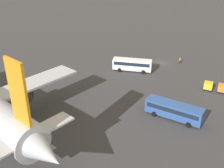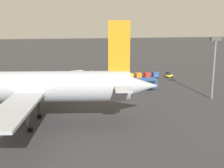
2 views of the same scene
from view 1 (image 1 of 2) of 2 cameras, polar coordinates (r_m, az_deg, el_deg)
name	(u,v)px [view 1 (image 1 of 2)]	position (r m, az deg, el deg)	size (l,w,h in m)	color
ground_plane	(161,63)	(81.54, 9.89, 4.18)	(600.00, 600.00, 0.00)	#38383A
shuttle_bus_near	(132,64)	(74.85, 4.13, 4.06)	(10.54, 5.53, 3.24)	white
shuttle_bus_far	(174,110)	(55.60, 12.50, -5.10)	(11.26, 3.46, 3.17)	#2D5199
worker_person	(180,61)	(82.12, 13.60, 4.64)	(0.38, 0.38, 1.74)	#1E1E2D
cargo_cart_orange	(222,88)	(68.53, 21.52, -0.75)	(2.18, 1.90, 2.06)	#38383D
cargo_cart_yellow	(208,86)	(68.51, 18.97, -0.31)	(2.18, 1.90, 2.06)	#38383D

